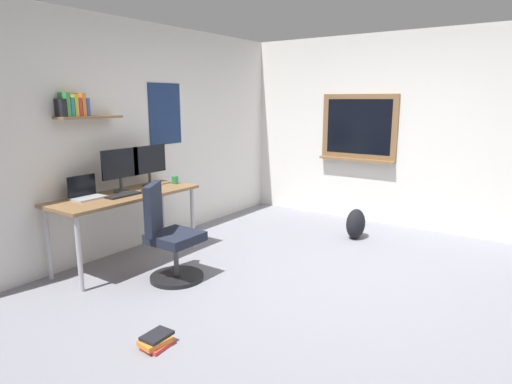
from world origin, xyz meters
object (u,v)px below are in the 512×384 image
at_px(desk, 126,200).
at_px(keyboard, 124,195).
at_px(office_chair, 169,239).
at_px(book_stack_on_floor, 156,341).
at_px(monitor_secondary, 149,163).
at_px(computer_mouse, 145,190).
at_px(coffee_mug, 175,180).
at_px(backpack, 356,224).
at_px(laptop, 86,193).
at_px(monitor_primary, 120,167).

xyz_separation_m(desk, keyboard, (-0.08, -0.08, 0.08)).
bearing_deg(office_chair, book_stack_on_floor, -138.94).
distance_m(monitor_secondary, computer_mouse, 0.39).
xyz_separation_m(computer_mouse, coffee_mug, (0.50, 0.05, 0.03)).
bearing_deg(desk, monitor_secondary, 12.80).
distance_m(keyboard, backpack, 2.84).
relative_size(computer_mouse, coffee_mug, 1.13).
bearing_deg(computer_mouse, coffee_mug, 5.66).
distance_m(laptop, backpack, 3.20).
bearing_deg(computer_mouse, keyboard, 180.00).
bearing_deg(desk, laptop, 157.66).
xyz_separation_m(laptop, keyboard, (0.28, -0.23, -0.04)).
bearing_deg(desk, monitor_primary, 68.20).
distance_m(laptop, keyboard, 0.36).
distance_m(desk, keyboard, 0.14).
distance_m(office_chair, monitor_primary, 1.02).
xyz_separation_m(monitor_primary, monitor_secondary, (0.40, 0.00, 0.00)).
relative_size(desk, computer_mouse, 15.46).
xyz_separation_m(office_chair, monitor_secondary, (0.52, 0.81, 0.62)).
bearing_deg(office_chair, keyboard, 90.19).
bearing_deg(book_stack_on_floor, office_chair, 41.06).
relative_size(keyboard, coffee_mug, 4.02).
bearing_deg(monitor_primary, office_chair, -98.32).
distance_m(laptop, monitor_secondary, 0.83).
relative_size(monitor_primary, monitor_secondary, 1.00).
height_order(desk, keyboard, keyboard).
distance_m(monitor_primary, backpack, 2.91).
relative_size(monitor_secondary, computer_mouse, 4.46).
distance_m(computer_mouse, coffee_mug, 0.51).
height_order(monitor_secondary, backpack, monitor_secondary).
distance_m(monitor_secondary, book_stack_on_floor, 2.36).
height_order(computer_mouse, coffee_mug, coffee_mug).
bearing_deg(monitor_primary, backpack, -40.15).
bearing_deg(coffee_mug, monitor_primary, 169.05).
height_order(desk, backpack, desk).
distance_m(monitor_primary, book_stack_on_floor, 2.14).
bearing_deg(monitor_secondary, book_stack_on_floor, -131.75).
xyz_separation_m(office_chair, coffee_mug, (0.78, 0.68, 0.39)).
height_order(laptop, book_stack_on_floor, laptop).
xyz_separation_m(monitor_secondary, book_stack_on_floor, (-1.43, -1.60, -0.98)).
distance_m(keyboard, computer_mouse, 0.28).
bearing_deg(monitor_secondary, coffee_mug, -26.13).
relative_size(keyboard, computer_mouse, 3.56).
bearing_deg(backpack, desk, 141.98).
relative_size(laptop, keyboard, 0.84).
bearing_deg(laptop, computer_mouse, -21.98).
bearing_deg(coffee_mug, keyboard, -176.35).
height_order(monitor_secondary, computer_mouse, monitor_secondary).
distance_m(desk, monitor_secondary, 0.57).
distance_m(office_chair, laptop, 0.99).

